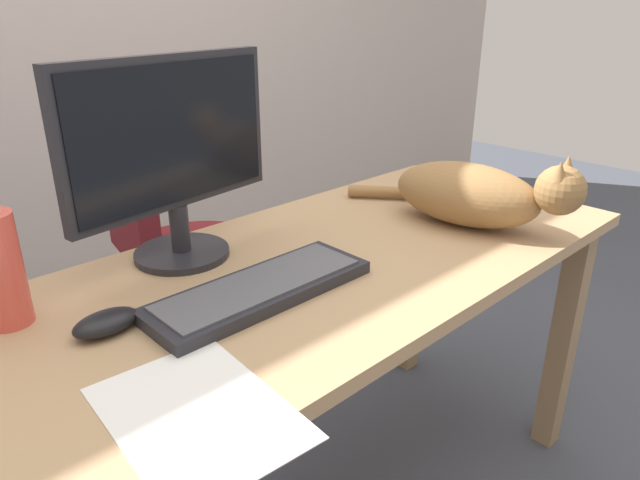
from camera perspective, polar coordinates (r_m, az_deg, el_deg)
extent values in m
cube|color=tan|center=(1.24, 0.99, -2.25)|extent=(1.45, 0.66, 0.03)
cube|color=#977752|center=(1.79, 22.97, -9.16)|extent=(0.06, 0.06, 0.70)
cube|color=#977752|center=(2.01, 9.08, -3.82)|extent=(0.06, 0.06, 0.70)
cylinder|color=black|center=(2.10, -11.05, -13.23)|extent=(0.48, 0.48, 0.04)
cylinder|color=black|center=(1.99, -11.50, -8.27)|extent=(0.06, 0.06, 0.46)
cylinder|color=maroon|center=(1.87, -12.12, -1.37)|extent=(0.44, 0.44, 0.06)
cube|color=maroon|center=(1.74, -18.46, 4.22)|extent=(0.12, 0.36, 0.40)
cylinder|color=#232328|center=(1.26, -13.51, -1.26)|extent=(0.20, 0.20, 0.01)
cylinder|color=#232328|center=(1.24, -13.75, 1.16)|extent=(0.04, 0.04, 0.10)
cube|color=#232328|center=(1.19, -14.65, 10.18)|extent=(0.48, 0.09, 0.30)
cube|color=black|center=(1.17, -14.22, 10.10)|extent=(0.45, 0.06, 0.27)
cube|color=#232328|center=(1.07, -5.93, -4.94)|extent=(0.44, 0.15, 0.02)
cube|color=#515156|center=(1.07, -5.96, -4.28)|extent=(0.40, 0.12, 0.00)
ellipsoid|color=olive|center=(1.43, 14.27, 4.45)|extent=(0.24, 0.39, 0.15)
sphere|color=olive|center=(1.36, 22.73, 4.57)|extent=(0.11, 0.11, 0.11)
cone|color=olive|center=(1.37, 23.37, 6.82)|extent=(0.04, 0.04, 0.04)
cone|color=olive|center=(1.32, 22.70, 6.29)|extent=(0.04, 0.04, 0.04)
cylinder|color=olive|center=(1.59, 6.06, 4.78)|extent=(0.14, 0.16, 0.03)
ellipsoid|color=black|center=(1.02, -20.48, -7.69)|extent=(0.11, 0.06, 0.04)
cube|color=white|center=(0.81, -12.07, -16.40)|extent=(0.23, 0.31, 0.00)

